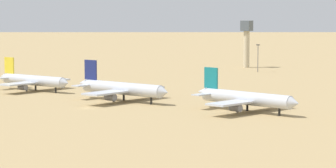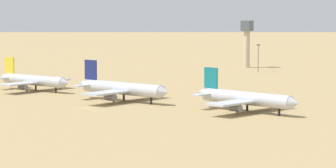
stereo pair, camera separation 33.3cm
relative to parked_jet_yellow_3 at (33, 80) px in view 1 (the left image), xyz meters
name	(u,v)px [view 1 (the left image)]	position (x,y,z in m)	size (l,w,h in m)	color
ground	(86,108)	(50.65, -29.95, -4.15)	(4000.00, 4000.00, 0.00)	tan
parked_jet_yellow_3	(33,80)	(0.00, 0.00, 0.00)	(38.36, 32.34, 12.66)	silver
parked_jet_navy_4	(121,88)	(49.31, -8.91, 0.38)	(41.89, 35.45, 13.83)	silver
parked_jet_teal_5	(245,98)	(98.38, -10.20, 0.20)	(39.98, 34.16, 13.26)	silver
control_tower	(247,39)	(15.63, 150.58, 11.09)	(5.20, 5.20, 25.26)	#C6B793
light_pole_mid	(258,56)	(34.04, 127.43, 3.99)	(1.80, 0.50, 13.92)	#59595E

